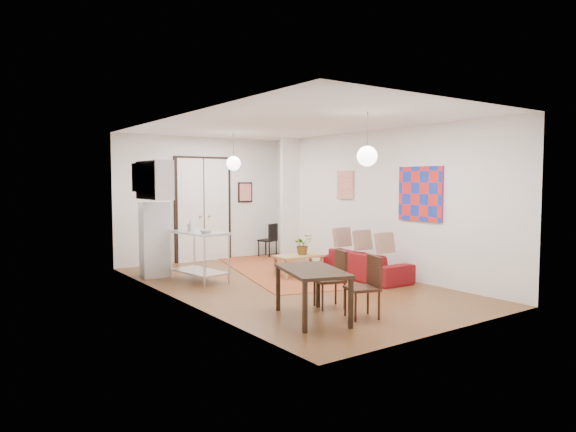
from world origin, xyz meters
TOP-DOWN VIEW (x-y plane):
  - floor at (0.00, 0.00)m, footprint 7.00×7.00m
  - ceiling at (0.00, 0.00)m, footprint 4.20×7.00m
  - wall_back at (0.00, 3.50)m, footprint 4.20×0.02m
  - wall_front at (0.00, -3.50)m, footprint 4.20×0.02m
  - wall_left at (-2.10, 0.00)m, footprint 0.02×7.00m
  - wall_right at (2.10, 0.00)m, footprint 0.02×7.00m
  - double_doors at (0.00, 3.46)m, footprint 1.44×0.06m
  - stub_partition at (1.85, 2.55)m, footprint 0.50×0.10m
  - wall_cabinet at (-1.92, 1.50)m, footprint 0.35×1.00m
  - painting_popart at (2.08, -1.25)m, footprint 0.05×1.00m
  - painting_abstract at (2.08, 0.80)m, footprint 0.05×0.50m
  - poster_back at (1.15, 3.47)m, footprint 0.40×0.03m
  - print_left at (-2.07, 2.00)m, footprint 0.03×0.44m
  - pendant_back at (0.00, 2.00)m, footprint 0.30×0.30m
  - pendant_front at (0.00, -2.00)m, footprint 0.30×0.30m
  - kilim_rug at (0.66, 1.28)m, footprint 2.70×4.66m
  - sofa at (1.54, -0.41)m, footprint 1.89×0.80m
  - coffee_table at (0.68, 0.61)m, footprint 0.96×0.57m
  - potted_plant at (0.78, 0.61)m, footprint 0.38×0.34m
  - kitchen_counter at (-1.17, 1.26)m, footprint 0.78×1.30m
  - bowl at (-1.17, 0.96)m, footprint 0.29×0.29m
  - soap_bottle at (-1.22, 1.51)m, footprint 0.12×0.12m
  - fridge at (-1.67, 2.21)m, footprint 0.59×0.59m
  - dining_table at (-1.06, -2.06)m, footprint 1.05×1.40m
  - dining_chair_near at (-0.46, -1.62)m, footprint 0.51×0.63m
  - dining_chair_far at (-0.46, -2.32)m, footprint 0.51×0.63m
  - black_side_chair at (1.59, 3.23)m, footprint 0.49×0.51m

SIDE VIEW (x-z plane):
  - floor at x=0.00m, z-range 0.00..0.00m
  - kilim_rug at x=0.66m, z-range 0.00..0.01m
  - sofa at x=1.54m, z-range 0.00..0.54m
  - coffee_table at x=0.68m, z-range 0.15..0.57m
  - black_side_chair at x=1.59m, z-range 0.07..0.89m
  - dining_chair_near at x=-0.46m, z-range 0.06..0.92m
  - dining_chair_far at x=-0.46m, z-range 0.06..0.92m
  - kitchen_counter at x=-1.17m, z-range 0.14..1.08m
  - dining_table at x=-1.06m, z-range 0.27..0.96m
  - potted_plant at x=0.78m, z-range 0.42..0.82m
  - fridge at x=-1.67m, z-range 0.00..1.48m
  - bowl at x=-1.17m, z-range 0.94..0.99m
  - soap_bottle at x=-1.22m, z-range 0.94..1.13m
  - double_doors at x=0.00m, z-range -0.05..2.45m
  - wall_back at x=0.00m, z-range 0.00..2.90m
  - wall_front at x=0.00m, z-range 0.00..2.90m
  - wall_left at x=-2.10m, z-range 0.00..2.90m
  - wall_right at x=2.10m, z-range 0.00..2.90m
  - stub_partition at x=1.85m, z-range 0.00..2.90m
  - poster_back at x=1.15m, z-range 1.35..1.85m
  - painting_popart at x=2.08m, z-range 1.15..2.15m
  - painting_abstract at x=2.08m, z-range 1.50..2.10m
  - wall_cabinet at x=-1.92m, z-range 1.55..2.25m
  - print_left at x=-2.07m, z-range 1.68..2.22m
  - pendant_back at x=0.00m, z-range 1.85..2.65m
  - pendant_front at x=0.00m, z-range 1.85..2.65m
  - ceiling at x=0.00m, z-range 2.89..2.91m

